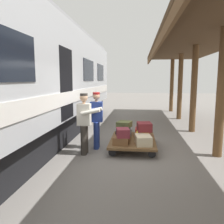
{
  "coord_description": "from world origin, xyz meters",
  "views": [
    {
      "loc": [
        -0.11,
        6.25,
        2.07
      ],
      "look_at": [
        0.64,
        -0.14,
        1.15
      ],
      "focal_mm": 36.24,
      "sensor_mm": 36.0,
      "label": 1
    }
  ],
  "objects_px": {
    "train_car": "(17,80)",
    "suitcase_black_hardshell": "(123,134)",
    "suitcase_gray_aluminum": "(124,131)",
    "suitcase_yellow_case": "(143,135)",
    "suitcase_red_plastic": "(143,132)",
    "suitcase_maroon_trunk": "(144,127)",
    "suitcase_burgundy_valise": "(123,133)",
    "suitcase_brown_leather": "(122,140)",
    "suitcase_olive_duffel": "(124,124)",
    "porter_in_overalls": "(96,118)",
    "luggage_cart": "(133,140)",
    "porter_by_door": "(85,122)",
    "suitcase_cream_canvas": "(143,140)"
  },
  "relations": [
    {
      "from": "train_car",
      "to": "suitcase_black_hardshell",
      "type": "height_order",
      "value": "train_car"
    },
    {
      "from": "suitcase_gray_aluminum",
      "to": "suitcase_yellow_case",
      "type": "height_order",
      "value": "suitcase_yellow_case"
    },
    {
      "from": "suitcase_red_plastic",
      "to": "suitcase_maroon_trunk",
      "type": "bearing_deg",
      "value": 93.96
    },
    {
      "from": "suitcase_black_hardshell",
      "to": "suitcase_yellow_case",
      "type": "height_order",
      "value": "suitcase_black_hardshell"
    },
    {
      "from": "suitcase_yellow_case",
      "to": "suitcase_burgundy_valise",
      "type": "bearing_deg",
      "value": 45.17
    },
    {
      "from": "suitcase_red_plastic",
      "to": "suitcase_brown_leather",
      "type": "height_order",
      "value": "suitcase_red_plastic"
    },
    {
      "from": "suitcase_red_plastic",
      "to": "suitcase_olive_duffel",
      "type": "distance_m",
      "value": 0.64
    },
    {
      "from": "suitcase_red_plastic",
      "to": "porter_in_overalls",
      "type": "height_order",
      "value": "porter_in_overalls"
    },
    {
      "from": "suitcase_black_hardshell",
      "to": "suitcase_burgundy_valise",
      "type": "height_order",
      "value": "suitcase_burgundy_valise"
    },
    {
      "from": "suitcase_black_hardshell",
      "to": "suitcase_maroon_trunk",
      "type": "distance_m",
      "value": 0.68
    },
    {
      "from": "suitcase_olive_duffel",
      "to": "porter_in_overalls",
      "type": "xyz_separation_m",
      "value": [
        0.82,
        0.61,
        0.29
      ]
    },
    {
      "from": "luggage_cart",
      "to": "porter_by_door",
      "type": "height_order",
      "value": "porter_by_door"
    },
    {
      "from": "suitcase_black_hardshell",
      "to": "porter_by_door",
      "type": "height_order",
      "value": "porter_by_door"
    },
    {
      "from": "suitcase_black_hardshell",
      "to": "suitcase_yellow_case",
      "type": "relative_size",
      "value": 1.18
    },
    {
      "from": "train_car",
      "to": "suitcase_black_hardshell",
      "type": "relative_size",
      "value": 27.74
    },
    {
      "from": "suitcase_black_hardshell",
      "to": "porter_in_overalls",
      "type": "height_order",
      "value": "porter_in_overalls"
    },
    {
      "from": "suitcase_brown_leather",
      "to": "suitcase_olive_duffel",
      "type": "bearing_deg",
      "value": -90.55
    },
    {
      "from": "suitcase_gray_aluminum",
      "to": "suitcase_black_hardshell",
      "type": "height_order",
      "value": "suitcase_black_hardshell"
    },
    {
      "from": "suitcase_black_hardshell",
      "to": "suitcase_burgundy_valise",
      "type": "relative_size",
      "value": 1.4
    },
    {
      "from": "porter_in_overalls",
      "to": "suitcase_yellow_case",
      "type": "bearing_deg",
      "value": -175.9
    },
    {
      "from": "suitcase_black_hardshell",
      "to": "suitcase_maroon_trunk",
      "type": "height_order",
      "value": "suitcase_maroon_trunk"
    },
    {
      "from": "train_car",
      "to": "luggage_cart",
      "type": "bearing_deg",
      "value": -172.54
    },
    {
      "from": "porter_by_door",
      "to": "suitcase_red_plastic",
      "type": "bearing_deg",
      "value": -143.04
    },
    {
      "from": "luggage_cart",
      "to": "suitcase_brown_leather",
      "type": "relative_size",
      "value": 4.06
    },
    {
      "from": "luggage_cart",
      "to": "suitcase_cream_canvas",
      "type": "bearing_deg",
      "value": 119.25
    },
    {
      "from": "suitcase_gray_aluminum",
      "to": "suitcase_maroon_trunk",
      "type": "relative_size",
      "value": 1.16
    },
    {
      "from": "train_car",
      "to": "suitcase_olive_duffel",
      "type": "bearing_deg",
      "value": -162.93
    },
    {
      "from": "suitcase_gray_aluminum",
      "to": "suitcase_olive_duffel",
      "type": "xyz_separation_m",
      "value": [
        -0.01,
        0.03,
        0.22
      ]
    },
    {
      "from": "suitcase_yellow_case",
      "to": "porter_by_door",
      "type": "xyz_separation_m",
      "value": [
        1.61,
        0.68,
        0.51
      ]
    },
    {
      "from": "suitcase_olive_duffel",
      "to": "suitcase_maroon_trunk",
      "type": "xyz_separation_m",
      "value": [
        -0.63,
        0.5,
        0.04
      ]
    },
    {
      "from": "train_car",
      "to": "porter_by_door",
      "type": "xyz_separation_m",
      "value": [
        -2.06,
        0.23,
        -1.14
      ]
    },
    {
      "from": "suitcase_olive_duffel",
      "to": "suitcase_maroon_trunk",
      "type": "distance_m",
      "value": 0.81
    },
    {
      "from": "suitcase_black_hardshell",
      "to": "suitcase_gray_aluminum",
      "type": "bearing_deg",
      "value": -90.0
    },
    {
      "from": "train_car",
      "to": "suitcase_brown_leather",
      "type": "height_order",
      "value": "train_car"
    },
    {
      "from": "suitcase_black_hardshell",
      "to": "suitcase_yellow_case",
      "type": "distance_m",
      "value": 0.6
    },
    {
      "from": "suitcase_burgundy_valise",
      "to": "porter_by_door",
      "type": "bearing_deg",
      "value": 5.88
    },
    {
      "from": "suitcase_cream_canvas",
      "to": "porter_in_overalls",
      "type": "bearing_deg",
      "value": -17.12
    },
    {
      "from": "suitcase_red_plastic",
      "to": "porter_by_door",
      "type": "xyz_separation_m",
      "value": [
        1.61,
        1.21,
        0.53
      ]
    },
    {
      "from": "train_car",
      "to": "suitcase_black_hardshell",
      "type": "distance_m",
      "value": 3.51
    },
    {
      "from": "suitcase_olive_duffel",
      "to": "suitcase_burgundy_valise",
      "type": "xyz_separation_m",
      "value": [
        -0.03,
        1.07,
        -0.02
      ]
    },
    {
      "from": "suitcase_gray_aluminum",
      "to": "suitcase_yellow_case",
      "type": "bearing_deg",
      "value": 138.24
    },
    {
      "from": "suitcase_burgundy_valise",
      "to": "porter_in_overalls",
      "type": "distance_m",
      "value": 1.02
    },
    {
      "from": "luggage_cart",
      "to": "porter_in_overalls",
      "type": "distance_m",
      "value": 1.31
    },
    {
      "from": "suitcase_maroon_trunk",
      "to": "porter_in_overalls",
      "type": "relative_size",
      "value": 0.3
    },
    {
      "from": "luggage_cart",
      "to": "suitcase_red_plastic",
      "type": "height_order",
      "value": "suitcase_red_plastic"
    },
    {
      "from": "suitcase_yellow_case",
      "to": "porter_in_overalls",
      "type": "distance_m",
      "value": 1.51
    },
    {
      "from": "suitcase_burgundy_valise",
      "to": "suitcase_cream_canvas",
      "type": "bearing_deg",
      "value": -176.76
    },
    {
      "from": "train_car",
      "to": "suitcase_red_plastic",
      "type": "relative_size",
      "value": 32.6
    },
    {
      "from": "suitcase_red_plastic",
      "to": "suitcase_yellow_case",
      "type": "distance_m",
      "value": 0.54
    },
    {
      "from": "suitcase_red_plastic",
      "to": "suitcase_olive_duffel",
      "type": "xyz_separation_m",
      "value": [
        0.59,
        0.03,
        0.24
      ]
    }
  ]
}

